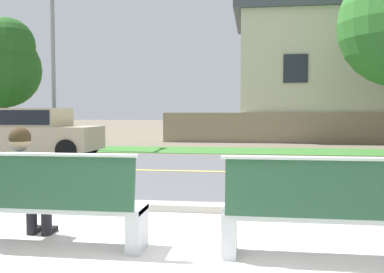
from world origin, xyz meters
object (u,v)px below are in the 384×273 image
(streetlamp, at_px, (55,46))
(shade_tree_far_left, at_px, (3,64))
(bench_right, at_px, (326,214))
(seated_person_blue, at_px, (25,181))
(bench_left, at_px, (50,205))
(car_beige_near, at_px, (29,130))

(streetlamp, bearing_deg, shade_tree_far_left, 159.05)
(bench_right, xyz_separation_m, shade_tree_far_left, (-10.97, 12.68, 2.97))
(seated_person_blue, relative_size, shade_tree_far_left, 0.24)
(bench_left, height_order, car_beige_near, car_beige_near)
(bench_left, height_order, streetlamp, streetlamp)
(streetlamp, bearing_deg, seated_person_blue, -66.03)
(bench_left, distance_m, streetlamp, 13.28)
(shade_tree_far_left, bearing_deg, car_beige_near, -51.20)
(bench_right, distance_m, streetlamp, 14.61)
(bench_right, bearing_deg, seated_person_blue, 176.80)
(streetlamp, height_order, shade_tree_far_left, streetlamp)
(bench_right, height_order, car_beige_near, car_beige_near)
(bench_right, height_order, seated_person_blue, seated_person_blue)
(shade_tree_far_left, bearing_deg, streetlamp, -20.95)
(bench_right, bearing_deg, shade_tree_far_left, 130.86)
(bench_right, xyz_separation_m, car_beige_near, (-7.56, 8.44, 0.39))
(streetlamp, bearing_deg, bench_left, -64.88)
(seated_person_blue, xyz_separation_m, shade_tree_far_left, (-7.90, 12.51, 2.75))
(seated_person_blue, bearing_deg, car_beige_near, 118.48)
(bench_right, bearing_deg, bench_left, 180.00)
(bench_right, height_order, shade_tree_far_left, shade_tree_far_left)
(car_beige_near, relative_size, shade_tree_far_left, 0.81)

